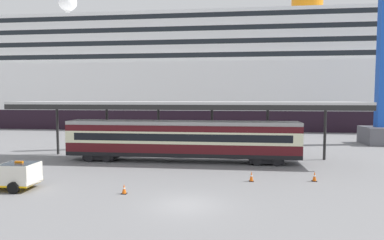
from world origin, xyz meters
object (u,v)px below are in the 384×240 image
object	(u,v)px
traffic_cone_near	(251,176)
cruise_ship	(271,77)
traffic_cone_mid	(314,176)
train_carriage	(182,139)
service_truck	(7,175)
traffic_cone_far	(124,189)

from	to	relation	value
traffic_cone_near	cruise_ship	bearing A→B (deg)	81.17
traffic_cone_near	traffic_cone_mid	distance (m)	4.88
train_carriage	service_truck	distance (m)	15.48
cruise_ship	traffic_cone_far	size ratio (longest dim) A/B	253.49
traffic_cone_near	traffic_cone_mid	size ratio (longest dim) A/B	1.02
train_carriage	cruise_ship	bearing A→B (deg)	71.81
cruise_ship	traffic_cone_mid	size ratio (longest dim) A/B	222.77
cruise_ship	service_truck	world-z (taller)	cruise_ship
cruise_ship	service_truck	distance (m)	60.75
service_truck	cruise_ship	bearing A→B (deg)	65.20
service_truck	traffic_cone_mid	xyz separation A→B (m)	(22.15, 4.58, -0.61)
traffic_cone_far	cruise_ship	bearing A→B (deg)	73.12
train_carriage	service_truck	size ratio (longest dim) A/B	4.42
traffic_cone_mid	cruise_ship	bearing A→B (deg)	86.58
service_truck	traffic_cone_mid	world-z (taller)	service_truck
traffic_cone_far	traffic_cone_mid	bearing A→B (deg)	19.36
train_carriage	service_truck	bearing A→B (deg)	-134.72
service_truck	traffic_cone_far	bearing A→B (deg)	-1.30
train_carriage	traffic_cone_mid	distance (m)	13.12
service_truck	traffic_cone_near	distance (m)	17.77
cruise_ship	service_truck	xyz separation A→B (m)	(-25.13, -54.38, -10.08)
cruise_ship	train_carriage	world-z (taller)	cruise_ship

